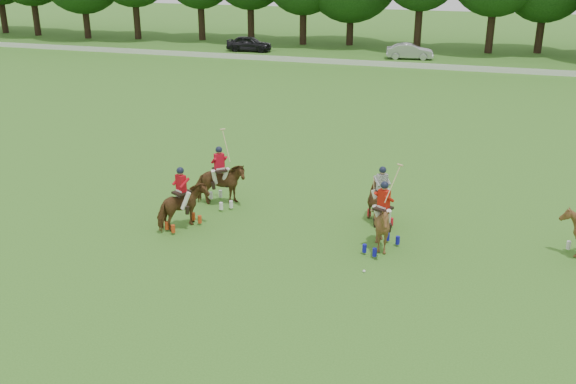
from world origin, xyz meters
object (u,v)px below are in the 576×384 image
(polo_red_b, at_px, (220,184))
(polo_stripe_a, at_px, (381,203))
(polo_ball, at_px, (364,271))
(polo_red_a, at_px, (182,207))
(car_mid, at_px, (410,51))
(polo_red_c, at_px, (382,226))
(car_left, at_px, (249,44))

(polo_red_b, xyz_separation_m, polo_stripe_a, (6.21, 0.14, -0.10))
(polo_red_b, height_order, polo_ball, polo_red_b)
(polo_ball, bearing_deg, polo_red_a, 168.44)
(polo_stripe_a, bearing_deg, polo_red_a, -158.86)
(car_mid, bearing_deg, polo_ball, 177.20)
(polo_red_c, bearing_deg, polo_red_b, 162.31)
(polo_red_a, height_order, polo_ball, polo_red_a)
(car_mid, bearing_deg, polo_red_a, 167.50)
(car_mid, height_order, polo_ball, car_mid)
(polo_red_b, relative_size, polo_ball, 32.41)
(car_mid, bearing_deg, polo_red_c, 177.78)
(car_left, bearing_deg, polo_red_a, -165.97)
(polo_red_b, bearing_deg, polo_red_a, -99.92)
(car_mid, distance_m, polo_stripe_a, 36.98)
(polo_red_a, relative_size, polo_red_c, 0.77)
(car_left, bearing_deg, polo_ball, -158.18)
(polo_red_b, bearing_deg, polo_red_c, -17.69)
(car_left, distance_m, polo_red_c, 43.53)
(car_left, bearing_deg, polo_stripe_a, -156.09)
(car_mid, bearing_deg, polo_stripe_a, 177.49)
(car_left, distance_m, polo_red_a, 41.21)
(polo_stripe_a, bearing_deg, car_left, 117.06)
(car_left, height_order, polo_red_a, polo_red_a)
(polo_red_a, bearing_deg, polo_red_c, 2.51)
(polo_red_a, relative_size, polo_red_b, 0.79)
(car_left, height_order, car_mid, car_left)
(polo_red_a, distance_m, polo_ball, 6.99)
(polo_red_a, bearing_deg, polo_red_b, 80.08)
(polo_red_a, xyz_separation_m, polo_ball, (6.81, -1.39, -0.78))
(car_left, relative_size, polo_red_a, 1.87)
(polo_red_a, bearing_deg, polo_stripe_a, 21.14)
(car_mid, xyz_separation_m, polo_ball, (3.74, -40.76, -0.63))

